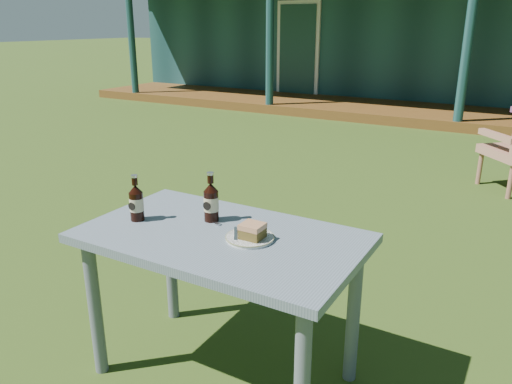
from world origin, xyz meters
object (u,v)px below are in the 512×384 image
Objects in this scene: plate at (250,238)px; cake_slice at (252,231)px; cafe_table at (221,255)px; cola_bottle_near at (211,202)px; cola_bottle_far at (136,202)px.

cake_slice is at bearing -23.46° from plate.
cola_bottle_near is at bearing 138.94° from cafe_table.
cola_bottle_far reaches higher than cafe_table.
cola_bottle_near is 1.07× the size of cola_bottle_far.
plate is 0.04m from cake_slice.
plate is 0.56m from cola_bottle_far.
cola_bottle_near is at bearing 159.97° from cake_slice.
cola_bottle_near reaches higher than plate.
cola_bottle_far is (-0.42, -0.06, 0.19)m from cafe_table.
cafe_table is at bearing -41.06° from cola_bottle_near.
cola_bottle_near is at bearing 160.19° from plate.
plate is (0.14, 0.01, 0.11)m from cafe_table.
cafe_table is at bearing 8.00° from cola_bottle_far.
cola_bottle_far reaches higher than plate.
cake_slice reaches higher than plate.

